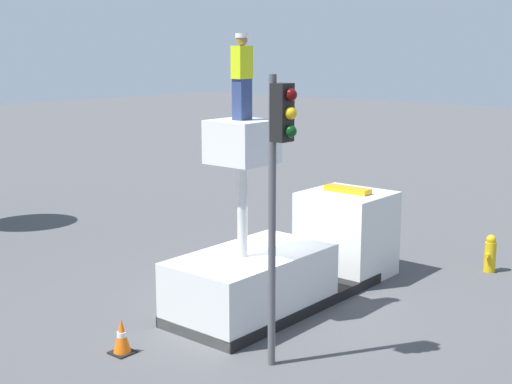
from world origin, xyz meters
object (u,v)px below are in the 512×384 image
bucket_truck (293,258)px  fire_hydrant (490,254)px  worker (242,77)px  traffic_cone_rear (122,337)px  traffic_light_pole (279,165)px

bucket_truck → fire_hydrant: 5.68m
worker → traffic_cone_rear: worker is taller
bucket_truck → traffic_cone_rear: bucket_truck is taller
worker → bucket_truck: bearing=0.0°
worker → traffic_cone_rear: bearing=168.3°
bucket_truck → traffic_light_pole: (-3.17, -2.06, 2.82)m
traffic_light_pole → fire_hydrant: size_ratio=5.35×
traffic_cone_rear → traffic_light_pole: bearing=-61.0°
traffic_light_pole → traffic_cone_rear: bearing=119.0°
traffic_cone_rear → bucket_truck: bearing=-7.3°
bucket_truck → traffic_light_pole: 4.72m
worker → traffic_light_pole: bearing=-124.0°
traffic_light_pole → fire_hydrant: (8.10, -0.72, -3.29)m
worker → fire_hydrant: bearing=-22.5°
fire_hydrant → traffic_cone_rear: size_ratio=1.42×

